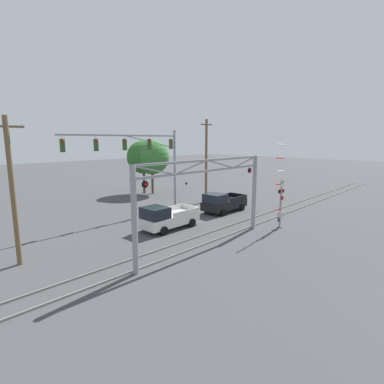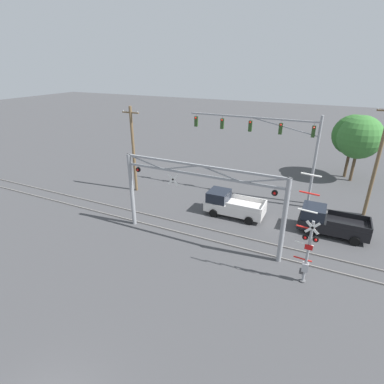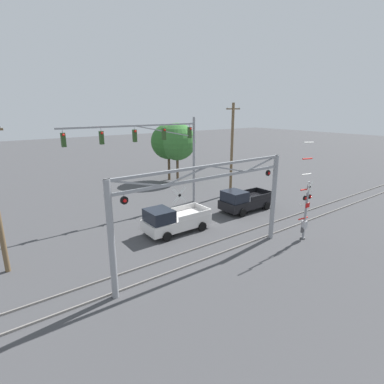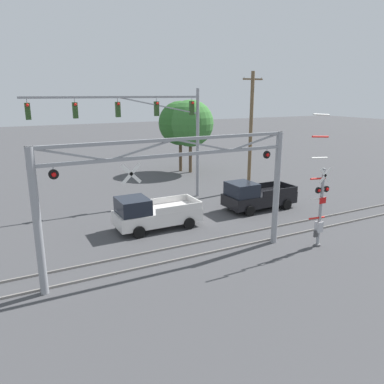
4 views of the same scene
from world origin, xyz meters
TOP-DOWN VIEW (x-y plane):
  - rail_track_near at (0.00, 14.43)m, footprint 80.00×0.08m
  - rail_track_far at (0.00, 15.87)m, footprint 80.00×0.08m
  - crossing_gantry at (-0.01, 14.15)m, footprint 11.92×0.32m
  - crossing_signal_mast at (7.44, 12.68)m, footprint 1.48×0.35m
  - traffic_signal_span at (3.10, 24.29)m, footprint 12.18×0.39m
  - pickup_truck_lead at (0.79, 19.10)m, footprint 5.00×2.36m
  - pickup_truck_following at (8.50, 19.41)m, footprint 5.00×2.36m
  - utility_pole_left at (-9.74, 20.04)m, footprint 1.80×0.28m
  - utility_pole_right at (11.24, 23.98)m, footprint 1.80×0.28m
  - background_tree_beyond_span at (9.64, 33.60)m, footprint 4.37×4.37m
  - background_tree_far_left_verge at (10.24, 32.57)m, footprint 4.57×4.57m

SIDE VIEW (x-z plane):
  - rail_track_near at x=0.00m, z-range 0.00..0.10m
  - rail_track_far at x=0.00m, z-range 0.00..0.10m
  - pickup_truck_following at x=8.50m, z-range -0.07..1.93m
  - pickup_truck_lead at x=0.79m, z-range -0.07..1.93m
  - crossing_signal_mast at x=7.44m, z-range -1.16..5.69m
  - crossing_gantry at x=-0.01m, z-range 0.82..6.72m
  - utility_pole_left at x=-9.74m, z-range 0.14..8.59m
  - background_tree_beyond_span at x=9.64m, z-range 1.33..8.37m
  - utility_pole_right at x=11.24m, z-range 0.15..9.55m
  - background_tree_far_left_verge at x=10.24m, z-range 1.29..8.47m
  - traffic_signal_span at x=3.10m, z-range 1.77..9.88m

